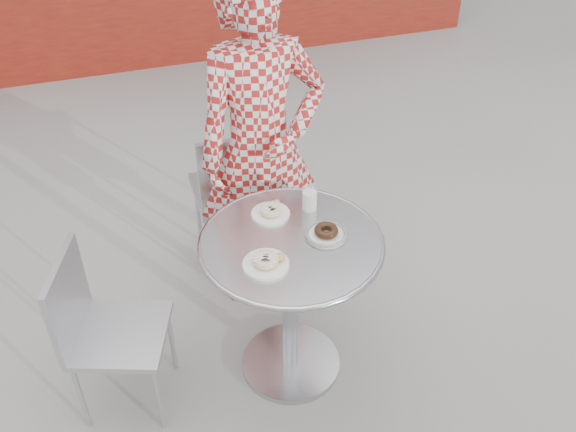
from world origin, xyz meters
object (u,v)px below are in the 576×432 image
object	(u,v)px
chair_left	(124,360)
chair_far	(237,218)
seated_person	(261,149)
plate_checker	(326,233)
bistro_table	(291,275)
milk_cup	(310,200)
plate_near	(267,262)
plate_far	(271,211)

from	to	relation	value
chair_left	chair_far	bearing A→B (deg)	-22.79
seated_person	plate_checker	size ratio (longest dim) A/B	9.94
bistro_table	milk_cup	size ratio (longest dim) A/B	7.22
bistro_table	chair_left	distance (m)	0.85
chair_far	plate_near	size ratio (longest dim) A/B	4.90
plate_near	chair_left	bearing A→B (deg)	164.35
bistro_table	chair_left	size ratio (longest dim) A/B	0.97
bistro_table	milk_cup	xyz separation A→B (m)	(0.15, 0.19, 0.25)
chair_far	plate_far	distance (m)	0.86
chair_left	milk_cup	distance (m)	1.10
chair_left	seated_person	distance (m)	1.17
bistro_table	plate_checker	bearing A→B (deg)	-4.86
bistro_table	plate_near	distance (m)	0.28
bistro_table	plate_checker	xyz separation A→B (m)	(0.15, -0.01, 0.21)
chair_far	chair_left	bearing A→B (deg)	48.52
chair_left	seated_person	size ratio (longest dim) A/B	0.47
chair_far	chair_left	distance (m)	1.09
seated_person	milk_cup	xyz separation A→B (m)	(0.10, -0.42, -0.03)
chair_far	milk_cup	bearing A→B (deg)	105.81
seated_person	plate_checker	bearing A→B (deg)	-84.57
bistro_table	plate_near	size ratio (longest dim) A/B	4.27
plate_far	plate_near	size ratio (longest dim) A/B	0.91
chair_far	seated_person	bearing A→B (deg)	108.57
chair_far	milk_cup	distance (m)	0.91
plate_far	plate_checker	size ratio (longest dim) A/B	0.96
plate_near	chair_far	bearing A→B (deg)	83.90
plate_near	plate_checker	xyz separation A→B (m)	(0.29, 0.10, -0.01)
bistro_table	chair_far	distance (m)	0.93
chair_left	plate_checker	size ratio (longest dim) A/B	4.66
plate_far	chair_far	bearing A→B (deg)	90.73
chair_far	plate_far	bearing A→B (deg)	91.54
bistro_table	plate_checker	distance (m)	0.26
bistro_table	chair_left	bearing A→B (deg)	175.25
chair_left	milk_cup	size ratio (longest dim) A/B	7.47
chair_far	plate_far	world-z (taller)	chair_far
milk_cup	chair_far	bearing A→B (deg)	105.00
seated_person	milk_cup	bearing A→B (deg)	-80.71
plate_near	milk_cup	distance (m)	0.42
bistro_table	plate_near	xyz separation A→B (m)	(-0.14, -0.11, 0.21)
chair_left	bistro_table	bearing A→B (deg)	-75.24
plate_checker	plate_near	bearing A→B (deg)	-161.20
milk_cup	plate_near	bearing A→B (deg)	-134.00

